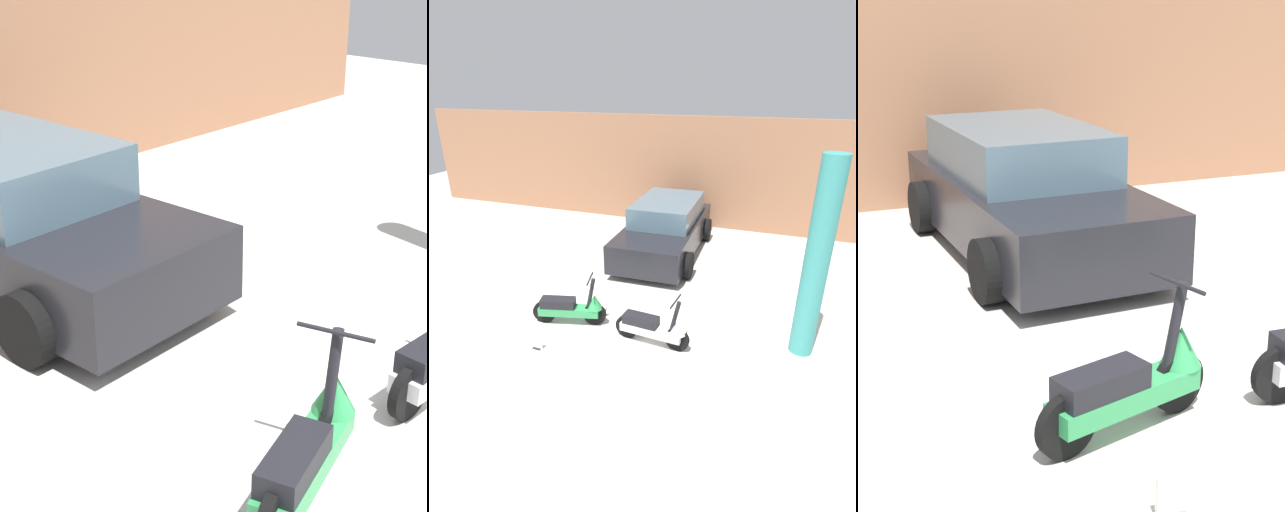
{
  "view_description": "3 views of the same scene",
  "coord_description": "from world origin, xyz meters",
  "views": [
    {
      "loc": [
        -3.95,
        -1.05,
        3.43
      ],
      "look_at": [
        0.37,
        2.84,
        0.88
      ],
      "focal_mm": 55.0,
      "sensor_mm": 36.0,
      "label": 1
    },
    {
      "loc": [
        2.98,
        -4.61,
        4.35
      ],
      "look_at": [
        0.3,
        2.8,
        0.9
      ],
      "focal_mm": 28.0,
      "sensor_mm": 36.0,
      "label": 2
    },
    {
      "loc": [
        -2.73,
        -3.05,
        2.83
      ],
      "look_at": [
        -0.22,
        3.12,
        0.62
      ],
      "focal_mm": 55.0,
      "sensor_mm": 36.0,
      "label": 3
    }
  ],
  "objects": [
    {
      "name": "car_rear_left",
      "position": [
        0.08,
        5.24,
        0.69
      ],
      "size": [
        2.16,
        4.3,
        1.44
      ],
      "rotation": [
        0.0,
        0.0,
        -1.54
      ],
      "color": "black",
      "rests_on": "ground_plane"
    },
    {
      "name": "wall_back",
      "position": [
        0.0,
        7.77,
        1.71
      ],
      "size": [
        19.6,
        0.12,
        3.42
      ],
      "primitive_type": "cube",
      "color": "#9E6B4C",
      "rests_on": "ground_plane"
    },
    {
      "name": "scooter_front_left",
      "position": [
        -0.56,
        1.19,
        0.36
      ],
      "size": [
        1.41,
        0.65,
        1.0
      ],
      "rotation": [
        0.0,
        0.0,
        0.26
      ],
      "color": "black",
      "rests_on": "ground_plane"
    },
    {
      "name": "placard_near_left_scooter",
      "position": [
        -0.76,
        0.26,
        0.11
      ],
      "size": [
        0.2,
        0.13,
        0.26
      ],
      "rotation": [
        0.0,
        0.0,
        -0.05
      ],
      "color": "black",
      "rests_on": "ground_plane"
    }
  ]
}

